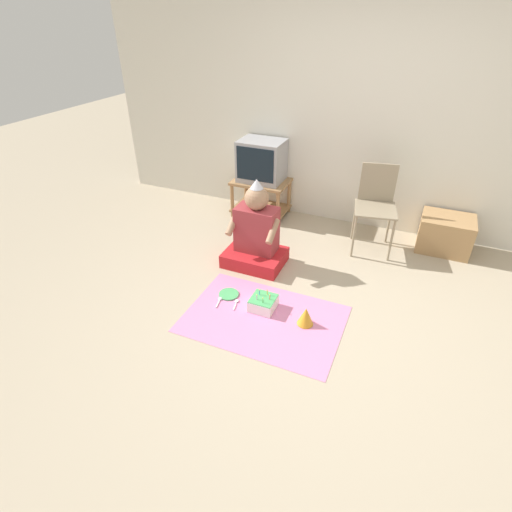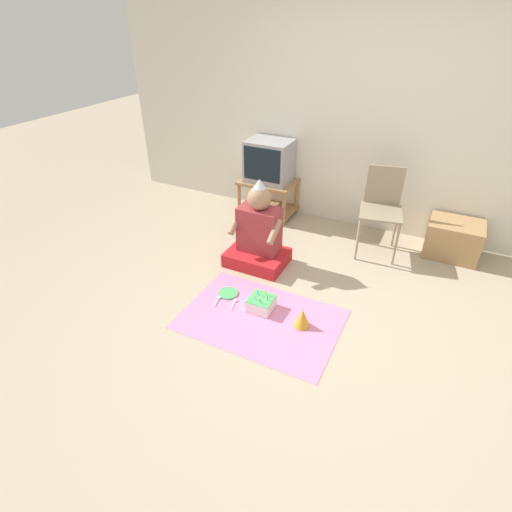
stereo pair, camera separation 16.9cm
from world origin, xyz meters
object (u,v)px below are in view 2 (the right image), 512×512
Objects in this scene: cardboard_box_stack at (453,239)px; party_hat_blue at (302,318)px; folding_chair at (382,204)px; paper_plate at (228,293)px; person_seated at (258,236)px; tv at (269,161)px; birthday_cake at (261,303)px.

party_hat_blue is at bearing -119.71° from cardboard_box_stack.
paper_plate is (-1.01, -1.41, -0.51)m from folding_chair.
person_seated is 1.05m from party_hat_blue.
tv reaches higher than paper_plate.
person_seated is at bearing -141.33° from folding_chair.
cardboard_box_stack is 2.19m from birthday_cake.
cardboard_box_stack is 3.30× the size of party_hat_blue.
person_seated is 4.96× the size of paper_plate.
folding_chair is 0.99× the size of person_seated.
cardboard_box_stack is 2.47× the size of birthday_cake.
person_seated reaches higher than cardboard_box_stack.
birthday_cake is (-0.65, -1.46, -0.46)m from folding_chair.
person_seated is at bearing -149.23° from cardboard_box_stack.
folding_chair is 0.84m from cardboard_box_stack.
folding_chair is 1.59m from party_hat_blue.
party_hat_blue is (1.13, -1.75, -0.60)m from tv.
folding_chair is 1.80m from paper_plate.
cardboard_box_stack is 2.40m from paper_plate.
birthday_cake is (0.73, -1.71, -0.63)m from tv.
person_seated is (-1.00, -0.80, -0.22)m from folding_chair.
party_hat_blue is at bearing -99.62° from folding_chair.
person_seated reaches higher than party_hat_blue.
paper_plate is (0.37, -1.66, -0.68)m from tv.
folding_chair is at bearing 38.67° from person_seated.
birthday_cake is at bearing -61.76° from person_seated.
cardboard_box_stack reaches higher than birthday_cake.
party_hat_blue is (0.75, -0.70, -0.22)m from person_seated.
tv is 2.17m from party_hat_blue.
tv is 2.18m from cardboard_box_stack.
person_seated is 4.21× the size of birthday_cake.
tv is 2.42× the size of birthday_cake.
birthday_cake is 1.18× the size of paper_plate.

